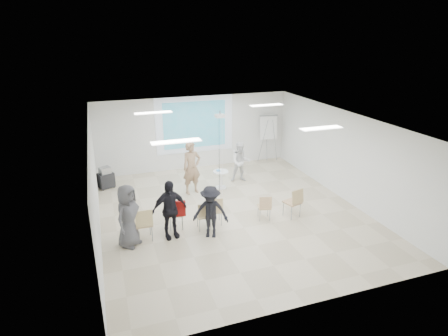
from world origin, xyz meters
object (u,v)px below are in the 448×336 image
object	(u,v)px
chair_left_inner	(204,214)
audience_outer	(128,212)
chair_left_mid	(176,212)
player_right	(241,160)
laptop	(204,214)
player_left	(192,164)
chair_center	(215,209)
pedestal_table	(221,178)
flipchart_easel	(268,128)
chair_right_inner	(265,206)
av_cart	(106,178)
chair_right_far	(294,201)
audience_mid	(211,209)
audience_left	(169,206)
chair_far_left	(144,222)

from	to	relation	value
chair_left_inner	audience_outer	size ratio (longest dim) A/B	0.45
chair_left_mid	chair_left_inner	xyz separation A→B (m)	(0.76, -0.32, -0.02)
player_right	laptop	size ratio (longest dim) A/B	5.29
player_left	chair_center	size ratio (longest dim) A/B	2.39
pedestal_table	chair_center	distance (m)	2.78
flipchart_easel	chair_right_inner	bearing A→B (deg)	-106.74
chair_right_inner	flipchart_easel	world-z (taller)	flipchart_easel
audience_outer	av_cart	bearing A→B (deg)	47.74
player_left	chair_left_inner	world-z (taller)	player_left
player_left	chair_right_inner	xyz separation A→B (m)	(1.57, -2.72, -0.59)
flipchart_easel	player_right	bearing A→B (deg)	-128.49
chair_right_far	av_cart	bearing A→B (deg)	125.13
pedestal_table	audience_outer	size ratio (longest dim) A/B	0.35
chair_left_mid	audience_mid	size ratio (longest dim) A/B	0.53
chair_center	av_cart	xyz separation A→B (m)	(-2.94, 3.99, -0.16)
pedestal_table	chair_right_inner	bearing A→B (deg)	-80.01
player_right	chair_left_inner	xyz separation A→B (m)	(-2.35, -3.18, -0.33)
chair_right_inner	chair_right_far	bearing A→B (deg)	5.13
chair_right_inner	av_cart	xyz separation A→B (m)	(-4.46, 4.18, -0.11)
chair_left_mid	audience_outer	size ratio (longest dim) A/B	0.47
chair_center	flipchart_easel	xyz separation A→B (m)	(3.94, 4.78, 1.00)
player_right	flipchart_easel	bearing A→B (deg)	55.56
chair_left_mid	audience_mid	xyz separation A→B (m)	(0.83, -0.72, 0.32)
chair_left_inner	chair_right_inner	bearing A→B (deg)	4.57
audience_left	audience_outer	distance (m)	1.12
av_cart	chair_left_inner	bearing A→B (deg)	-80.33
chair_left_inner	chair_right_far	xyz separation A→B (m)	(2.82, -0.13, 0.05)
chair_left_inner	chair_right_far	distance (m)	2.83
chair_right_far	laptop	size ratio (longest dim) A/B	2.99
chair_left_mid	laptop	distance (m)	0.80
player_right	audience_left	size ratio (longest dim) A/B	0.88
laptop	av_cart	bearing A→B (deg)	-53.40
pedestal_table	player_left	world-z (taller)	player_left
laptop	chair_far_left	bearing A→B (deg)	8.84
chair_far_left	av_cart	world-z (taller)	chair_far_left
audience_outer	chair_center	bearing A→B (deg)	-41.10
chair_far_left	chair_left_mid	distance (m)	1.02
flipchart_easel	audience_mid	bearing A→B (deg)	-119.15
av_cart	chair_far_left	bearing A→B (deg)	-100.54
pedestal_table	chair_right_inner	size ratio (longest dim) A/B	0.85
chair_right_inner	player_left	bearing A→B (deg)	133.43
pedestal_table	chair_right_far	distance (m)	3.23
chair_right_inner	audience_left	world-z (taller)	audience_left
chair_left_mid	flipchart_easel	bearing A→B (deg)	52.60
chair_left_inner	audience_left	distance (m)	1.11
chair_far_left	chair_center	world-z (taller)	chair_far_left
pedestal_table	audience_mid	distance (m)	3.46
chair_right_far	chair_far_left	bearing A→B (deg)	162.61
audience_left	audience_outer	bearing A→B (deg)	173.15
pedestal_table	audience_left	xyz separation A→B (m)	(-2.42, -2.82, 0.59)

